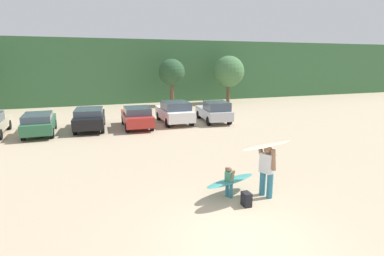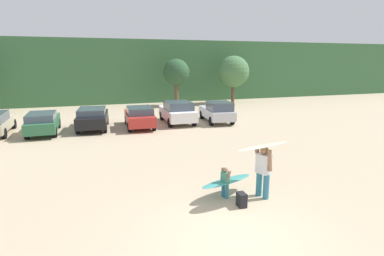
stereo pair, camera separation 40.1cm
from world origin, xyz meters
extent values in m
plane|color=tan|center=(0.00, 0.00, 0.00)|extent=(120.00, 120.00, 0.00)
cube|color=#38663D|center=(0.00, 32.83, 3.37)|extent=(108.00, 12.00, 6.73)
cylinder|color=brown|center=(5.00, 23.94, 1.13)|extent=(0.42, 0.42, 2.26)
sphere|color=#284C2D|center=(5.00, 23.94, 3.38)|extent=(2.65, 2.65, 2.65)
cylinder|color=brown|center=(11.25, 23.76, 0.99)|extent=(0.36, 0.36, 1.98)
sphere|color=#427042|center=(11.25, 23.76, 3.39)|extent=(3.31, 3.31, 3.31)
cylinder|color=black|center=(-8.40, 16.78, 0.32)|extent=(0.24, 0.65, 0.64)
cube|color=#2D6642|center=(-6.29, 14.65, 0.63)|extent=(1.75, 4.32, 0.64)
cube|color=#3F4C5B|center=(-6.28, 14.10, 1.16)|extent=(1.60, 2.48, 0.42)
cylinder|color=black|center=(-7.07, 16.06, 0.31)|extent=(0.23, 0.62, 0.61)
cylinder|color=black|center=(-5.54, 16.08, 0.31)|extent=(0.23, 0.62, 0.61)
cylinder|color=black|center=(-7.03, 13.23, 0.31)|extent=(0.23, 0.62, 0.61)
cylinder|color=black|center=(-5.50, 13.24, 0.31)|extent=(0.23, 0.62, 0.61)
cube|color=black|center=(-3.28, 15.03, 0.67)|extent=(2.23, 4.36, 0.69)
cube|color=#3F4C5B|center=(-3.31, 14.72, 1.23)|extent=(1.92, 2.55, 0.42)
cylinder|color=black|center=(-3.98, 16.49, 0.33)|extent=(0.28, 0.67, 0.65)
cylinder|color=black|center=(-2.32, 16.33, 0.33)|extent=(0.28, 0.67, 0.65)
cylinder|color=black|center=(-4.24, 13.72, 0.33)|extent=(0.28, 0.67, 0.65)
cylinder|color=black|center=(-2.58, 13.57, 0.33)|extent=(0.28, 0.67, 0.65)
cube|color=#B72D28|center=(-0.22, 14.62, 0.64)|extent=(1.96, 4.24, 0.68)
cube|color=#3F4C5B|center=(-0.24, 14.24, 1.21)|extent=(1.73, 2.25, 0.46)
cylinder|color=black|center=(-0.96, 16.03, 0.30)|extent=(0.25, 0.62, 0.61)
cylinder|color=black|center=(0.64, 15.96, 0.30)|extent=(0.25, 0.62, 0.61)
cylinder|color=black|center=(-1.08, 13.28, 0.30)|extent=(0.25, 0.62, 0.61)
cylinder|color=black|center=(0.52, 13.21, 0.30)|extent=(0.25, 0.62, 0.61)
cube|color=white|center=(2.66, 15.23, 0.69)|extent=(2.01, 4.30, 0.73)
cube|color=#3F4C5B|center=(2.65, 14.83, 1.35)|extent=(1.82, 2.23, 0.57)
cylinder|color=black|center=(1.81, 16.66, 0.33)|extent=(0.23, 0.66, 0.66)
cylinder|color=black|center=(3.55, 16.62, 0.33)|extent=(0.23, 0.66, 0.66)
cylinder|color=black|center=(1.76, 13.84, 0.33)|extent=(0.23, 0.66, 0.66)
cylinder|color=black|center=(3.50, 13.81, 0.33)|extent=(0.23, 0.66, 0.66)
cube|color=silver|center=(5.59, 14.76, 0.65)|extent=(2.12, 4.26, 0.66)
cube|color=#3F4C5B|center=(5.52, 14.00, 1.29)|extent=(1.77, 2.03, 0.62)
cylinder|color=black|center=(4.95, 16.19, 0.32)|extent=(0.28, 0.66, 0.64)
cylinder|color=black|center=(6.50, 16.04, 0.32)|extent=(0.28, 0.66, 0.64)
cylinder|color=black|center=(4.68, 13.49, 0.32)|extent=(0.28, 0.66, 0.64)
cylinder|color=black|center=(6.23, 13.33, 0.32)|extent=(0.28, 0.66, 0.64)
cylinder|color=teal|center=(2.01, 1.88, 0.43)|extent=(0.20, 0.20, 0.85)
cylinder|color=teal|center=(1.92, 2.17, 0.43)|extent=(0.20, 0.20, 0.85)
cube|color=silver|center=(1.97, 2.03, 1.18)|extent=(0.45, 0.52, 0.65)
sphere|color=#8C664C|center=(1.97, 2.03, 1.64)|extent=(0.27, 0.27, 0.27)
cylinder|color=#8C664C|center=(2.04, 1.80, 1.35)|extent=(0.21, 0.26, 0.70)
cylinder|color=#8C664C|center=(1.89, 2.26, 1.35)|extent=(0.25, 0.37, 0.70)
cylinder|color=teal|center=(0.79, 2.30, 0.25)|extent=(0.12, 0.12, 0.51)
cylinder|color=teal|center=(0.73, 2.47, 0.25)|extent=(0.12, 0.12, 0.51)
cube|color=#3F7F66|center=(0.76, 2.38, 0.70)|extent=(0.27, 0.31, 0.39)
sphere|color=#8C664C|center=(0.76, 2.38, 0.98)|extent=(0.16, 0.16, 0.16)
cylinder|color=#8C664C|center=(0.80, 2.25, 0.81)|extent=(0.15, 0.23, 0.42)
cylinder|color=#8C664C|center=(0.71, 2.52, 0.81)|extent=(0.11, 0.11, 0.41)
ellipsoid|color=beige|center=(1.84, 1.92, 1.83)|extent=(2.28, 1.17, 0.17)
ellipsoid|color=teal|center=(0.88, 2.51, 0.52)|extent=(2.19, 1.25, 0.14)
cube|color=black|center=(0.98, 1.61, 0.23)|extent=(0.24, 0.34, 0.45)
camera|label=1|loc=(-3.68, -6.29, 4.49)|focal=28.84mm
camera|label=2|loc=(-3.30, -6.42, 4.49)|focal=28.84mm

